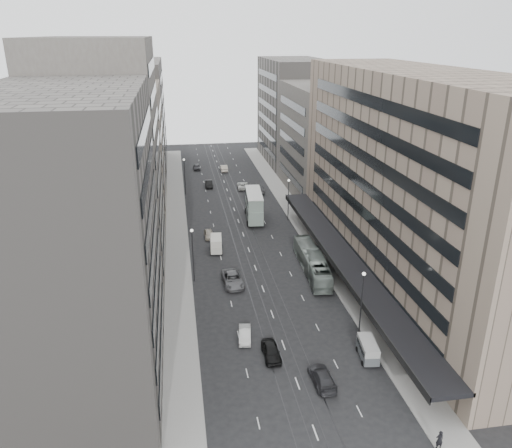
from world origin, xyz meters
TOP-DOWN VIEW (x-y plane):
  - ground at (0.00, 0.00)m, footprint 220.00×220.00m
  - sidewalk_right at (12.00, 37.50)m, footprint 4.00×125.00m
  - sidewalk_left at (-12.00, 37.50)m, footprint 4.00×125.00m
  - department_store at (21.45, 8.00)m, footprint 19.20×60.00m
  - building_right_mid at (21.50, 52.00)m, footprint 15.00×28.00m
  - building_right_far at (21.50, 82.00)m, footprint 15.00×32.00m
  - building_left_a at (-21.50, -8.00)m, footprint 15.00×28.00m
  - building_left_b at (-21.50, 19.00)m, footprint 15.00×26.00m
  - building_left_c at (-21.50, 46.00)m, footprint 15.00×28.00m
  - building_left_d at (-21.50, 79.00)m, footprint 15.00×38.00m
  - lamp_right_near at (9.70, -5.00)m, footprint 0.44×0.44m
  - lamp_right_far at (9.70, 35.00)m, footprint 0.44×0.44m
  - lamp_left_near at (-9.70, 12.00)m, footprint 0.44×0.44m
  - lamp_left_far at (-9.70, 55.00)m, footprint 0.44×0.44m
  - bus_near at (8.50, 9.93)m, footprint 4.05×11.96m
  - bus_far at (8.50, 14.60)m, footprint 3.07×11.56m
  - double_decker at (3.16, 36.33)m, footprint 3.88×10.51m
  - vw_microbus at (8.84, -10.02)m, footprint 2.26×4.25m
  - panel_van at (-5.50, 22.22)m, footprint 2.31×4.27m
  - sedan_0 at (-1.88, -8.06)m, footprint 1.85×4.55m
  - sedan_1 at (-4.35, -4.12)m, footprint 1.92×4.19m
  - sedan_2 at (-4.14, 10.05)m, footprint 3.14×6.29m
  - sedan_3 at (2.56, -13.38)m, footprint 2.19×5.14m
  - sedan_4 at (-6.32, 28.46)m, footprint 1.63×3.97m
  - sedan_5 at (-4.04, 59.98)m, footprint 1.75×4.79m
  - sedan_6 at (3.82, 57.51)m, footprint 2.89×5.61m
  - sedan_7 at (7.01, 53.84)m, footprint 2.44×5.46m
  - sedan_8 at (-6.06, 76.76)m, footprint 1.90×4.52m
  - sedan_9 at (1.00, 74.13)m, footprint 1.73×4.95m
  - pedestrian at (10.20, -23.67)m, footprint 0.69×0.46m

SIDE VIEW (x-z plane):
  - ground at x=0.00m, z-range 0.00..0.00m
  - sidewalk_right at x=12.00m, z-range 0.00..0.15m
  - sidewalk_left at x=-12.00m, z-range 0.00..0.15m
  - sedan_1 at x=-4.35m, z-range 0.00..1.33m
  - sedan_4 at x=-6.32m, z-range 0.00..1.35m
  - sedan_3 at x=2.56m, z-range 0.00..1.48m
  - sedan_6 at x=3.82m, z-range 0.00..1.52m
  - sedan_8 at x=-6.06m, z-range 0.00..1.53m
  - sedan_0 at x=-1.88m, z-range 0.00..1.55m
  - sedan_7 at x=7.01m, z-range 0.00..1.55m
  - sedan_5 at x=-4.04m, z-range 0.00..1.57m
  - sedan_9 at x=1.00m, z-range 0.00..1.63m
  - sedan_2 at x=-4.14m, z-range 0.00..1.71m
  - pedestrian at x=10.20m, z-range 0.15..2.05m
  - vw_microbus at x=8.84m, z-range 0.12..2.32m
  - panel_van at x=-5.50m, z-range 0.13..2.74m
  - bus_far at x=8.50m, z-range 0.00..3.20m
  - bus_near at x=8.50m, z-range 0.00..3.27m
  - double_decker at x=3.16m, z-range 0.22..5.86m
  - lamp_right_near at x=9.70m, z-range 1.04..9.36m
  - lamp_right_far at x=9.70m, z-range 1.04..9.36m
  - lamp_left_near at x=-9.70m, z-range 1.04..9.36m
  - lamp_left_far at x=-9.70m, z-range 1.04..9.36m
  - building_right_mid at x=21.50m, z-range 0.00..24.00m
  - building_left_c at x=-21.50m, z-range 0.00..25.00m
  - building_right_far at x=21.50m, z-range 0.00..28.00m
  - building_left_d at x=-21.50m, z-range 0.00..28.00m
  - department_store at x=21.45m, z-range -0.05..29.95m
  - building_left_a at x=-21.50m, z-range 0.00..30.00m
  - building_left_b at x=-21.50m, z-range 0.00..34.00m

